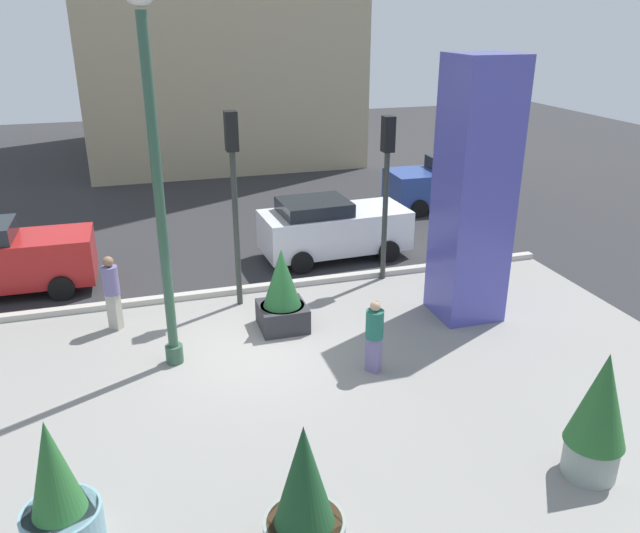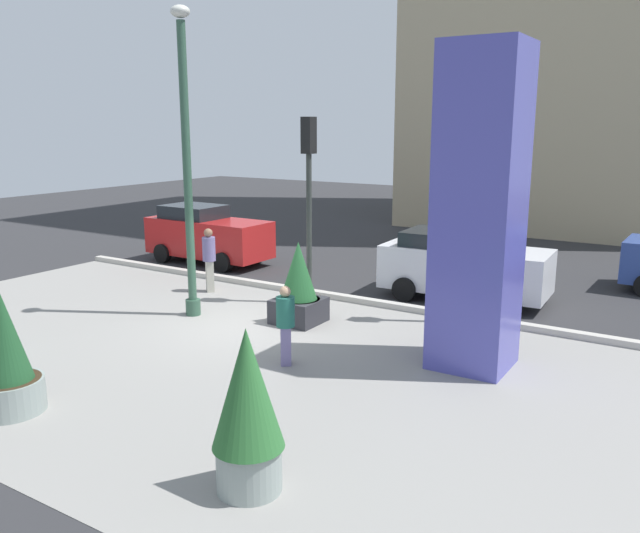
# 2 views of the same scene
# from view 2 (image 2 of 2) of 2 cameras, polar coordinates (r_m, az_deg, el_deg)

# --- Properties ---
(ground_plane) EXTENTS (60.00, 60.00, 0.00)m
(ground_plane) POSITION_cam_2_polar(r_m,az_deg,el_deg) (18.28, 1.39, -2.07)
(ground_plane) COLOR #2D2D30
(plaza_pavement) EXTENTS (18.00, 10.00, 0.02)m
(plaza_pavement) POSITION_cam_2_polar(r_m,az_deg,el_deg) (13.68, -11.64, -7.37)
(plaza_pavement) COLOR gray
(plaza_pavement) RESTS_ON ground_plane
(curb_strip) EXTENTS (18.00, 0.24, 0.16)m
(curb_strip) POSITION_cam_2_polar(r_m,az_deg,el_deg) (17.53, -0.08, -2.43)
(curb_strip) COLOR #B7B2A8
(curb_strip) RESTS_ON ground_plane
(lamp_post) EXTENTS (0.44, 0.44, 7.18)m
(lamp_post) POSITION_cam_2_polar(r_m,az_deg,el_deg) (15.56, -11.66, 8.23)
(lamp_post) COLOR #335642
(lamp_post) RESTS_ON ground_plane
(art_pillar_blue) EXTENTS (1.43, 1.43, 6.03)m
(art_pillar_blue) POSITION_cam_2_polar(r_m,az_deg,el_deg) (12.30, 13.92, 4.78)
(art_pillar_blue) COLOR #4C4CAD
(art_pillar_blue) RESTS_ON ground_plane
(potted_plant_near_left) EXTENTS (1.07, 1.07, 1.94)m
(potted_plant_near_left) POSITION_cam_2_polar(r_m,az_deg,el_deg) (15.07, -1.91, -1.79)
(potted_plant_near_left) COLOR #2D2D33
(potted_plant_near_left) RESTS_ON ground_plane
(potted_plant_by_pillar) EXTENTS (0.92, 0.92, 2.18)m
(potted_plant_by_pillar) POSITION_cam_2_polar(r_m,az_deg,el_deg) (8.26, -6.42, -12.39)
(potted_plant_by_pillar) COLOR gray
(potted_plant_by_pillar) RESTS_ON ground_plane
(potted_plant_near_right) EXTENTS (1.11, 1.11, 2.07)m
(potted_plant_near_right) POSITION_cam_2_polar(r_m,az_deg,el_deg) (11.59, -26.02, -7.46)
(potted_plant_near_right) COLOR gray
(potted_plant_near_right) RESTS_ON ground_plane
(traffic_light_corner) EXTENTS (0.28, 0.42, 4.41)m
(traffic_light_corner) POSITION_cam_2_polar(r_m,az_deg,el_deg) (15.06, 13.17, 6.04)
(traffic_light_corner) COLOR #333833
(traffic_light_corner) RESTS_ON ground_plane
(traffic_light_far_side) EXTENTS (0.28, 0.42, 4.77)m
(traffic_light_far_side) POSITION_cam_2_polar(r_m,az_deg,el_deg) (16.38, -0.98, 7.63)
(traffic_light_far_side) COLOR #333833
(traffic_light_far_side) RESTS_ON ground_plane
(car_curb_east) EXTENTS (4.39, 2.22, 1.80)m
(car_curb_east) POSITION_cam_2_polar(r_m,az_deg,el_deg) (17.52, 12.49, 0.07)
(car_curb_east) COLOR silver
(car_curb_east) RESTS_ON ground_plane
(car_intersection) EXTENTS (4.38, 1.98, 1.91)m
(car_intersection) POSITION_cam_2_polar(r_m,az_deg,el_deg) (22.05, -9.96, 2.80)
(car_intersection) COLOR red
(car_intersection) RESTS_ON ground_plane
(pedestrian_by_curb) EXTENTS (0.51, 0.51, 1.79)m
(pedestrian_by_curb) POSITION_cam_2_polar(r_m,az_deg,el_deg) (18.09, -9.78, 0.86)
(pedestrian_by_curb) COLOR #B2AD9E
(pedestrian_by_curb) RESTS_ON ground_plane
(pedestrian_crossing) EXTENTS (0.50, 0.50, 1.58)m
(pedestrian_crossing) POSITION_cam_2_polar(r_m,az_deg,el_deg) (12.45, -3.07, -4.90)
(pedestrian_crossing) COLOR slate
(pedestrian_crossing) RESTS_ON ground_plane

